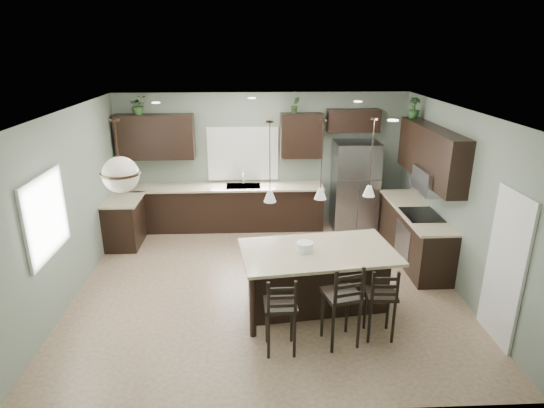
{
  "coord_description": "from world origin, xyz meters",
  "views": [
    {
      "loc": [
        -0.22,
        -6.57,
        3.71
      ],
      "look_at": [
        0.1,
        0.4,
        1.25
      ],
      "focal_mm": 30.0,
      "sensor_mm": 36.0,
      "label": 1
    }
  ],
  "objects": [
    {
      "name": "back_lower_cabs",
      "position": [
        -0.85,
        2.45,
        0.45
      ],
      "size": [
        4.2,
        0.6,
        0.9
      ],
      "primitive_type": "cube",
      "color": "black",
      "rests_on": "ground"
    },
    {
      "name": "serving_dish",
      "position": [
        0.51,
        -0.73,
        0.99
      ],
      "size": [
        0.24,
        0.24,
        0.14
      ],
      "primitive_type": "cylinder",
      "color": "white",
      "rests_on": "kitchen_island"
    },
    {
      "name": "sink_inset",
      "position": [
        -0.4,
        2.43,
        0.94
      ],
      "size": [
        0.7,
        0.45,
        0.01
      ],
      "primitive_type": "cube",
      "color": "gray",
      "rests_on": "back_countertop"
    },
    {
      "name": "plant_right_wall",
      "position": [
        2.8,
        1.81,
        2.59
      ],
      "size": [
        0.25,
        0.25,
        0.38
      ],
      "primitive_type": "imported",
      "rotation": [
        0.0,
        0.0,
        -0.18
      ],
      "color": "#295324",
      "rests_on": "right_upper_cabs"
    },
    {
      "name": "bar_stool_center",
      "position": [
        0.89,
        -1.57,
        0.59
      ],
      "size": [
        0.52,
        0.52,
        1.17
      ],
      "primitive_type": "cube",
      "rotation": [
        0.0,
        0.0,
        0.23
      ],
      "color": "black",
      "rests_on": "ground"
    },
    {
      "name": "plant_back_left",
      "position": [
        -2.41,
        2.55,
        2.59
      ],
      "size": [
        0.41,
        0.39,
        0.37
      ],
      "primitive_type": "imported",
      "rotation": [
        0.0,
        0.0,
        0.35
      ],
      "color": "#2D5224",
      "rests_on": "back_upper_left"
    },
    {
      "name": "refrigerator",
      "position": [
        1.92,
        2.38,
        0.93
      ],
      "size": [
        0.9,
        0.74,
        1.85
      ],
      "primitive_type": "cube",
      "color": "gray",
      "rests_on": "ground"
    },
    {
      "name": "pendant_center",
      "position": [
        0.71,
        -0.7,
        2.25
      ],
      "size": [
        0.17,
        0.17,
        1.1
      ],
      "primitive_type": null,
      "color": "silver",
      "rests_on": "room_shell"
    },
    {
      "name": "left_return_cabs",
      "position": [
        -2.7,
        1.7,
        0.45
      ],
      "size": [
        0.6,
        0.9,
        0.9
      ],
      "primitive_type": "cube",
      "color": "black",
      "rests_on": "ground"
    },
    {
      "name": "bar_stool_right",
      "position": [
        1.44,
        -1.45,
        0.52
      ],
      "size": [
        0.41,
        0.41,
        1.05
      ],
      "primitive_type": "cube",
      "rotation": [
        0.0,
        0.0,
        -0.06
      ],
      "color": "black",
      "rests_on": "ground"
    },
    {
      "name": "right_upper_cabs",
      "position": [
        2.83,
        0.87,
        1.95
      ],
      "size": [
        0.34,
        2.35,
        0.9
      ],
      "primitive_type": "cube",
      "color": "black",
      "rests_on": "room_shell"
    },
    {
      "name": "ground",
      "position": [
        0.0,
        0.0,
        0.0
      ],
      "size": [
        6.0,
        6.0,
        0.0
      ],
      "primitive_type": "plane",
      "color": "#9E8466",
      "rests_on": "ground"
    },
    {
      "name": "pantry_door",
      "position": [
        2.98,
        -1.55,
        1.02
      ],
      "size": [
        0.04,
        0.82,
        2.04
      ],
      "primitive_type": "cube",
      "color": "white",
      "rests_on": "ground"
    },
    {
      "name": "wall_oven_front",
      "position": [
        2.4,
        0.6,
        0.45
      ],
      "size": [
        0.01,
        0.72,
        0.6
      ],
      "primitive_type": "cube",
      "color": "gray",
      "rests_on": "right_lower_cabs"
    },
    {
      "name": "room_shell",
      "position": [
        0.0,
        0.0,
        1.7
      ],
      "size": [
        6.0,
        6.0,
        6.0
      ],
      "color": "gray",
      "rests_on": "ground"
    },
    {
      "name": "back_countertop",
      "position": [
        -0.85,
        2.43,
        0.92
      ],
      "size": [
        4.2,
        0.66,
        0.04
      ],
      "primitive_type": "cube",
      "color": "beige",
      "rests_on": "back_lower_cabs"
    },
    {
      "name": "bar_stool_left",
      "position": [
        0.11,
        -1.69,
        0.54
      ],
      "size": [
        0.41,
        0.41,
        1.09
      ],
      "primitive_type": "cube",
      "rotation": [
        0.0,
        0.0,
        0.03
      ],
      "color": "black",
      "rests_on": "ground"
    },
    {
      "name": "pendant_right",
      "position": [
        1.41,
        -0.62,
        2.25
      ],
      "size": [
        0.17,
        0.17,
        1.1
      ],
      "primitive_type": null,
      "color": "white",
      "rests_on": "room_shell"
    },
    {
      "name": "fridge_header",
      "position": [
        1.85,
        2.58,
        2.25
      ],
      "size": [
        1.05,
        0.34,
        0.45
      ],
      "primitive_type": "cube",
      "color": "black",
      "rests_on": "room_shell"
    },
    {
      "name": "cooktop",
      "position": [
        2.68,
        0.6,
        0.94
      ],
      "size": [
        0.58,
        0.75,
        0.02
      ],
      "primitive_type": "cube",
      "color": "black",
      "rests_on": "right_countertop"
    },
    {
      "name": "plant_back_right",
      "position": [
        0.66,
        2.55,
        2.57
      ],
      "size": [
        0.2,
        0.17,
        0.33
      ],
      "primitive_type": "imported",
      "rotation": [
        0.0,
        0.0,
        0.13
      ],
      "color": "#2E5023",
      "rests_on": "back_upper_right"
    },
    {
      "name": "window_back",
      "position": [
        -0.4,
        2.73,
        1.55
      ],
      "size": [
        1.35,
        0.02,
        1.0
      ],
      "primitive_type": "cube",
      "color": "white",
      "rests_on": "room_shell"
    },
    {
      "name": "pendant_left",
      "position": [
        0.02,
        -0.79,
        2.25
      ],
      "size": [
        0.17,
        0.17,
        1.1
      ],
      "primitive_type": null,
      "color": "white",
      "rests_on": "room_shell"
    },
    {
      "name": "right_lower_cabs",
      "position": [
        2.7,
        0.87,
        0.45
      ],
      "size": [
        0.6,
        2.35,
        0.9
      ],
      "primitive_type": "cube",
      "color": "black",
      "rests_on": "ground"
    },
    {
      "name": "chandelier",
      "position": [
        -1.99,
        -0.58,
        2.3
      ],
      "size": [
        0.53,
        0.53,
        1.0
      ],
      "primitive_type": null,
      "color": "#F3EAC7",
      "rests_on": "room_shell"
    },
    {
      "name": "left_return_countertop",
      "position": [
        -2.68,
        1.7,
        0.92
      ],
      "size": [
        0.66,
        0.96,
        0.04
      ],
      "primitive_type": "cube",
      "color": "beige",
      "rests_on": "left_return_cabs"
    },
    {
      "name": "kitchen_island",
      "position": [
        0.71,
        -0.7,
        0.46
      ],
      "size": [
        2.33,
        1.5,
        0.92
      ],
      "primitive_type": "cube",
      "rotation": [
        0.0,
        0.0,
        0.12
      ],
      "color": "black",
      "rests_on": "ground"
    },
    {
      "name": "back_upper_left",
      "position": [
        -2.15,
        2.58,
        1.95
      ],
      "size": [
        1.55,
        0.34,
        0.9
      ],
      "primitive_type": "cube",
      "color": "black",
      "rests_on": "room_shell"
    },
    {
      "name": "back_upper_right",
      "position": [
        0.8,
        2.58,
        1.95
      ],
      "size": [
        0.85,
        0.34,
        0.9
      ],
      "primitive_type": "cube",
      "color": "black",
      "rests_on": "room_shell"
    },
    {
      "name": "microwave",
      "position": [
        2.78,
        0.6,
        1.55
      ],
      "size": [
        0.4,
        0.75,
        0.4
      ],
      "primitive_type": "cube",
      "color": "gray",
      "rests_on": "right_upper_cabs"
    },
    {
      "name": "faucet",
      "position": [
        -0.4,
        2.4,
        1.08
      ],
      "size": [
        0.02,
        0.02,
        0.28
      ],
      "primitive_type": "cylinder",
      "color": "silver",
      "rests_on": "back_countertop"
    },
    {
      "name": "window_left",
      "position": [
        -2.98,
        -0.8,
        1.55
      ],
      "size": [
        0.02,
        1.1,
        1.0
      ],
      "primitive_type": "cube",
      "color": "white",
      "rests_on": "room_shell"
    },
    {
      "name": "right_countertop",
      "position": [
        2.68,
        0.87,
        0.92
      ],
      "size": [
        0.66,
        2.35,
        0.04
      ],
      "primitive_type": "cube",
      "color": "beige",
      "rests_on": "right_lower_cabs"
    }
  ]
}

